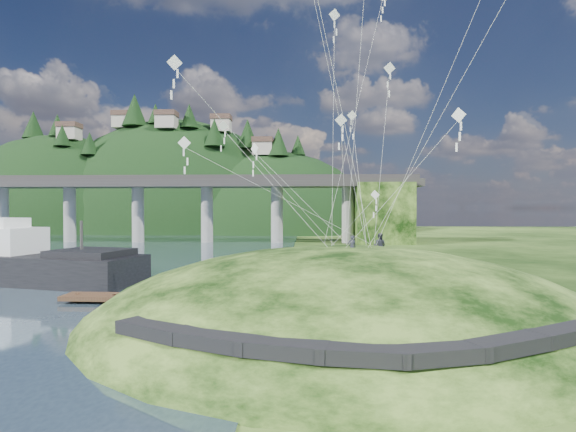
{
  "coord_description": "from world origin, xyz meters",
  "views": [
    {
      "loc": [
        5.38,
        -28.3,
        7.6
      ],
      "look_at": [
        4.0,
        6.0,
        7.0
      ],
      "focal_mm": 28.0,
      "sensor_mm": 36.0,
      "label": 1
    }
  ],
  "objects": [
    {
      "name": "wooden_dock",
      "position": [
        -7.0,
        7.0,
        0.45
      ],
      "size": [
        14.3,
        2.53,
        1.02
      ],
      "color": "#3C2618",
      "rests_on": "ground"
    },
    {
      "name": "bridge",
      "position": [
        -26.46,
        70.07,
        9.7
      ],
      "size": [
        160.0,
        11.0,
        15.0
      ],
      "color": "#2D2B2B",
      "rests_on": "ground"
    },
    {
      "name": "ground",
      "position": [
        0.0,
        0.0,
        0.0
      ],
      "size": [
        320.0,
        320.0,
        0.0
      ],
      "primitive_type": "plane",
      "color": "black",
      "rests_on": "ground"
    },
    {
      "name": "footpath",
      "position": [
        7.46,
        -9.74,
        2.08
      ],
      "size": [
        22.29,
        5.84,
        0.83
      ],
      "color": "black",
      "rests_on": "ground"
    },
    {
      "name": "far_ridge",
      "position": [
        -43.58,
        122.17,
        -7.44
      ],
      "size": [
        153.0,
        70.0,
        94.5
      ],
      "color": "black",
      "rests_on": "ground"
    },
    {
      "name": "kite_flyers",
      "position": [
        10.33,
        4.29,
        5.78
      ],
      "size": [
        3.28,
        4.01,
        1.94
      ],
      "color": "#282935",
      "rests_on": "ground"
    },
    {
      "name": "grass_hill",
      "position": [
        8.0,
        2.0,
        -1.5
      ],
      "size": [
        36.0,
        32.0,
        13.0
      ],
      "color": "black",
      "rests_on": "ground"
    },
    {
      "name": "kite_swarm",
      "position": [
        8.41,
        1.15,
        17.51
      ],
      "size": [
        19.67,
        17.05,
        20.62
      ],
      "color": "silver",
      "rests_on": "ground"
    },
    {
      "name": "work_barge",
      "position": [
        -23.57,
        16.44,
        2.16
      ],
      "size": [
        25.47,
        12.31,
        8.6
      ],
      "color": "black",
      "rests_on": "ground"
    }
  ]
}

